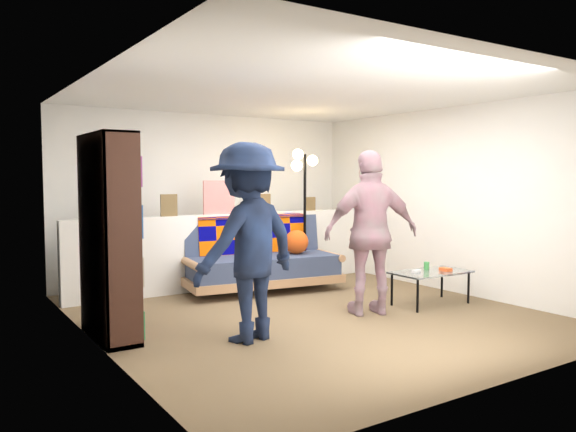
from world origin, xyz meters
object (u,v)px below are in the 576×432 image
object	(u,v)px
floor_lamp	(303,189)
person_left	(248,242)
person_right	(371,233)
futon_sofa	(261,259)
bookshelf	(109,243)
coffee_table	(431,274)

from	to	relation	value
floor_lamp	person_left	size ratio (longest dim) A/B	1.04
person_right	futon_sofa	bearing A→B (deg)	-59.48
person_left	floor_lamp	bearing A→B (deg)	-150.45
bookshelf	person_left	world-z (taller)	bookshelf
bookshelf	floor_lamp	xyz separation A→B (m)	(3.00, 1.18, 0.45)
bookshelf	floor_lamp	distance (m)	3.26
person_left	person_right	bearing A→B (deg)	169.14
futon_sofa	person_left	world-z (taller)	person_left
coffee_table	floor_lamp	xyz separation A→B (m)	(-0.54, 1.86, 0.97)
futon_sofa	person_right	xyz separation A→B (m)	(0.33, -1.79, 0.49)
futon_sofa	person_left	distance (m)	2.35
floor_lamp	coffee_table	bearing A→B (deg)	-73.77
bookshelf	person_right	world-z (taller)	bookshelf
futon_sofa	bookshelf	distance (m)	2.62
bookshelf	person_right	bearing A→B (deg)	-13.82
coffee_table	floor_lamp	world-z (taller)	floor_lamp
bookshelf	floor_lamp	bearing A→B (deg)	21.43
floor_lamp	person_right	world-z (taller)	floor_lamp
futon_sofa	floor_lamp	world-z (taller)	floor_lamp
bookshelf	floor_lamp	world-z (taller)	bookshelf
person_left	bookshelf	bearing A→B (deg)	-51.91
floor_lamp	person_left	xyz separation A→B (m)	(-1.96, -1.95, -0.43)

